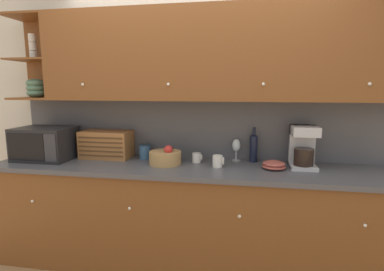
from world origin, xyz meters
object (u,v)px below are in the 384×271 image
(mug_blue_second, at_px, (197,158))
(wine_glass, at_px, (236,146))
(coffee_maker, at_px, (303,147))
(microwave, at_px, (46,143))
(mug, at_px, (218,161))
(bread_box, at_px, (107,144))
(wine_bottle, at_px, (254,146))
(storage_canister, at_px, (145,152))
(bowl_stack_on_counter, at_px, (274,165))
(fruit_basket, at_px, (165,157))

(mug_blue_second, xyz_separation_m, wine_glass, (0.35, 0.13, 0.10))
(wine_glass, height_order, coffee_maker, coffee_maker)
(microwave, height_order, mug, microwave)
(bread_box, height_order, wine_bottle, wine_bottle)
(bread_box, relative_size, mug, 4.66)
(bread_box, distance_m, mug_blue_second, 0.90)
(bread_box, height_order, mug, bread_box)
(mug, bearing_deg, mug_blue_second, 148.09)
(storage_canister, relative_size, wine_bottle, 0.42)
(mug, xyz_separation_m, wine_glass, (0.15, 0.26, 0.09))
(wine_bottle, bearing_deg, wine_glass, 175.27)
(storage_canister, relative_size, bowl_stack_on_counter, 0.68)
(fruit_basket, height_order, bowl_stack_on_counter, fruit_basket)
(wine_bottle, bearing_deg, storage_canister, -176.90)
(storage_canister, bearing_deg, microwave, -168.64)
(mug, height_order, bowl_stack_on_counter, mug)
(mug_blue_second, xyz_separation_m, wine_bottle, (0.51, 0.12, 0.10))
(mug, bearing_deg, coffee_maker, 8.86)
(microwave, distance_m, mug_blue_second, 1.45)
(microwave, bearing_deg, coffee_maker, 2.62)
(wine_glass, bearing_deg, mug, -119.74)
(mug_blue_second, height_order, mug, mug)
(microwave, xyz_separation_m, fruit_basket, (1.17, 0.01, -0.09))
(bread_box, xyz_separation_m, wine_glass, (1.25, 0.09, 0.01))
(coffee_maker, bearing_deg, mug, -171.14)
(bread_box, distance_m, wine_glass, 1.25)
(bread_box, distance_m, wine_bottle, 1.41)
(fruit_basket, height_order, wine_glass, wine_glass)
(mug, height_order, wine_bottle, wine_bottle)
(storage_canister, height_order, mug_blue_second, storage_canister)
(mug_blue_second, distance_m, bowl_stack_on_counter, 0.68)
(microwave, height_order, wine_bottle, wine_bottle)
(fruit_basket, xyz_separation_m, mug, (0.47, -0.02, -0.01))
(storage_canister, distance_m, wine_glass, 0.87)
(mug_blue_second, relative_size, coffee_maker, 0.25)
(bowl_stack_on_counter, bearing_deg, fruit_basket, -179.91)
(mug_blue_second, relative_size, mug, 0.89)
(fruit_basket, relative_size, coffee_maker, 0.79)
(microwave, relative_size, mug_blue_second, 5.64)
(storage_canister, xyz_separation_m, wine_bottle, (1.03, 0.06, 0.08))
(wine_bottle, height_order, bowl_stack_on_counter, wine_bottle)
(fruit_basket, distance_m, mug, 0.47)
(microwave, bearing_deg, mug, -0.12)
(fruit_basket, xyz_separation_m, wine_bottle, (0.78, 0.23, 0.08))
(storage_canister, distance_m, coffee_maker, 1.44)
(bowl_stack_on_counter, bearing_deg, mug_blue_second, 170.77)
(microwave, xyz_separation_m, bread_box, (0.54, 0.16, -0.02))
(fruit_basket, bearing_deg, coffee_maker, 4.59)
(storage_canister, relative_size, fruit_basket, 0.48)
(wine_glass, xyz_separation_m, coffee_maker, (0.57, -0.15, 0.04))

